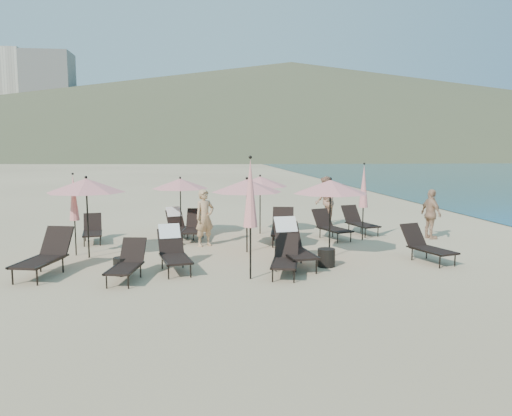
{
  "coord_description": "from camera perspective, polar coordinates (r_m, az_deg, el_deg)",
  "views": [
    {
      "loc": [
        -1.95,
        -12.0,
        3.03
      ],
      "look_at": [
        0.04,
        3.5,
        1.1
      ],
      "focal_mm": 35.0,
      "sensor_mm": 36.0,
      "label": 1
    }
  ],
  "objects": [
    {
      "name": "lounger_5",
      "position": [
        13.99,
        18.89,
        -4.04
      ],
      "size": [
        1.05,
        1.72,
        0.93
      ],
      "rotation": [
        0.0,
        0.0,
        0.29
      ],
      "color": "black",
      "rests_on": "ground"
    },
    {
      "name": "lounger_8",
      "position": [
        16.39,
        -7.1,
        -2.08
      ],
      "size": [
        0.85,
        1.73,
        0.95
      ],
      "rotation": [
        0.0,
        0.0,
        -0.14
      ],
      "color": "black",
      "rests_on": "ground"
    },
    {
      "name": "umbrella_open_0",
      "position": [
        14.2,
        -18.83,
        2.46
      ],
      "size": [
        2.09,
        2.09,
        2.25
      ],
      "color": "black",
      "rests_on": "ground"
    },
    {
      "name": "umbrella_closed_0",
      "position": [
        11.26,
        -0.65,
        1.64
      ],
      "size": [
        0.33,
        0.33,
        2.83
      ],
      "color": "black",
      "rests_on": "ground"
    },
    {
      "name": "umbrella_open_3",
      "position": [
        16.93,
        -8.66,
        2.77
      ],
      "size": [
        1.88,
        1.88,
        2.03
      ],
      "color": "black",
      "rests_on": "ground"
    },
    {
      "name": "lounger_2",
      "position": [
        12.5,
        -9.43,
        -4.72
      ],
      "size": [
        0.93,
        1.78,
        1.06
      ],
      "rotation": [
        0.0,
        0.0,
        0.2
      ],
      "color": "black",
      "rests_on": "ground"
    },
    {
      "name": "beachgoer_b",
      "position": [
        19.3,
        7.92,
        0.78
      ],
      "size": [
        0.77,
        0.96,
        1.9
      ],
      "primitive_type": "imported",
      "rotation": [
        0.0,
        0.0,
        -1.63
      ],
      "color": "#A06D52",
      "rests_on": "ground"
    },
    {
      "name": "side_table_1",
      "position": [
        12.83,
        8.04,
        -5.64
      ],
      "size": [
        0.45,
        0.45,
        0.46
      ],
      "primitive_type": "cylinder",
      "color": "black",
      "rests_on": "ground"
    },
    {
      "name": "ground",
      "position": [
        12.53,
        1.89,
        -6.96
      ],
      "size": [
        800.0,
        800.0,
        0.0
      ],
      "primitive_type": "plane",
      "color": "#D6BA8C",
      "rests_on": "ground"
    },
    {
      "name": "lounger_3",
      "position": [
        12.79,
        4.23,
        -4.12
      ],
      "size": [
        0.89,
        1.94,
        1.17
      ],
      "rotation": [
        0.0,
        0.0,
        0.11
      ],
      "color": "black",
      "rests_on": "ground"
    },
    {
      "name": "volcanic_headland",
      "position": [
        323.9,
        5.91,
        11.17
      ],
      "size": [
        690.0,
        690.0,
        55.0
      ],
      "color": "brown",
      "rests_on": "ground"
    },
    {
      "name": "lounger_4",
      "position": [
        11.92,
        3.37,
        -5.66
      ],
      "size": [
        0.94,
        1.63,
        0.88
      ],
      "rotation": [
        0.0,
        0.0,
        -0.25
      ],
      "color": "black",
      "rests_on": "ground"
    },
    {
      "name": "side_table_0",
      "position": [
        12.34,
        -15.16,
        -6.43
      ],
      "size": [
        0.37,
        0.37,
        0.42
      ],
      "primitive_type": "cylinder",
      "color": "black",
      "rests_on": "ground"
    },
    {
      "name": "lounger_10",
      "position": [
        16.63,
        8.54,
        -2.02
      ],
      "size": [
        1.1,
        1.73,
        0.93
      ],
      "rotation": [
        0.0,
        0.0,
        0.32
      ],
      "color": "black",
      "rests_on": "ground"
    },
    {
      "name": "lounger_9",
      "position": [
        15.81,
        3.08,
        -2.21
      ],
      "size": [
        1.04,
        1.93,
        1.05
      ],
      "rotation": [
        0.0,
        0.0,
        -0.2
      ],
      "color": "black",
      "rests_on": "ground"
    },
    {
      "name": "lounger_11",
      "position": [
        17.77,
        11.7,
        -1.49
      ],
      "size": [
        1.0,
        1.73,
        0.94
      ],
      "rotation": [
        0.0,
        0.0,
        0.25
      ],
      "color": "black",
      "rests_on": "ground"
    },
    {
      "name": "lounger_1",
      "position": [
        11.79,
        -14.51,
        -6.05
      ],
      "size": [
        0.83,
        1.59,
        0.87
      ],
      "rotation": [
        0.0,
        0.0,
        -0.18
      ],
      "color": "black",
      "rests_on": "ground"
    },
    {
      "name": "umbrella_open_2",
      "position": [
        13.63,
        8.51,
        2.42
      ],
      "size": [
        2.05,
        2.05,
        2.21
      ],
      "color": "black",
      "rests_on": "ground"
    },
    {
      "name": "umbrella_open_4",
      "position": [
        17.25,
        0.47,
        3.05
      ],
      "size": [
        1.92,
        1.92,
        2.07
      ],
      "color": "black",
      "rests_on": "ground"
    },
    {
      "name": "umbrella_closed_1",
      "position": [
        16.39,
        12.21,
        2.42
      ],
      "size": [
        0.29,
        0.29,
        2.52
      ],
      "color": "black",
      "rests_on": "ground"
    },
    {
      "name": "beachgoer_c",
      "position": [
        17.38,
        19.37,
        -0.65
      ],
      "size": [
        0.56,
        1.02,
        1.65
      ],
      "primitive_type": "imported",
      "rotation": [
        0.0,
        0.0,
        1.74
      ],
      "color": "tan",
      "rests_on": "ground"
    },
    {
      "name": "lounger_6",
      "position": [
        16.7,
        -18.19,
        -2.37
      ],
      "size": [
        0.8,
        1.56,
        0.86
      ],
      "rotation": [
        0.0,
        0.0,
        0.16
      ],
      "color": "black",
      "rests_on": "ground"
    },
    {
      "name": "beachgoer_a",
      "position": [
        15.28,
        -5.88,
        -1.12
      ],
      "size": [
        0.76,
        0.68,
        1.74
      ],
      "primitive_type": "imported",
      "rotation": [
        0.0,
        0.0,
        0.53
      ],
      "color": "tan",
      "rests_on": "ground"
    },
    {
      "name": "lounger_0",
      "position": [
        12.83,
        -22.99,
        -4.93
      ],
      "size": [
        1.12,
        1.95,
        1.06
      ],
      "rotation": [
        0.0,
        0.0,
        -0.24
      ],
      "color": "black",
      "rests_on": "ground"
    },
    {
      "name": "lounger_7",
      "position": [
        16.94,
        -8.84,
        -1.76
      ],
      "size": [
        1.04,
        1.64,
        0.97
      ],
      "rotation": [
        0.0,
        0.0,
        0.34
      ],
      "color": "black",
      "rests_on": "ground"
    },
    {
      "name": "umbrella_closed_2",
      "position": [
        14.67,
        -20.11,
        1.06
      ],
      "size": [
        0.27,
        0.27,
        2.32
      ],
      "color": "black",
      "rests_on": "ground"
    },
    {
      "name": "hotel_skyline",
      "position": [
        298.43,
        -25.62,
        10.44
      ],
      "size": [
        109.0,
        82.0,
        55.0
      ],
      "color": "beige",
      "rests_on": "ground"
    },
    {
      "name": "umbrella_open_1",
      "position": [
        14.18,
        -1.06,
        2.55
      ],
      "size": [
        2.02,
        2.02,
        2.17
      ],
      "color": "black",
      "rests_on": "ground"
    }
  ]
}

